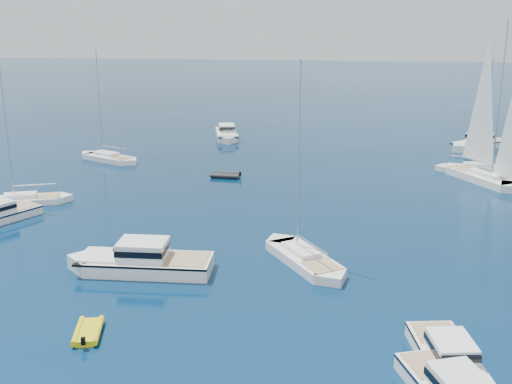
% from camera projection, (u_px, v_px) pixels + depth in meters
% --- Properties ---
extents(ground, '(400.00, 400.00, 0.00)m').
position_uv_depth(ground, '(244.00, 368.00, 34.16)').
color(ground, navy).
rests_on(ground, ground).
extents(motor_cruiser_near, '(4.14, 9.44, 2.39)m').
position_uv_depth(motor_cruiser_near, '(450.00, 372.00, 33.81)').
color(motor_cruiser_near, white).
rests_on(motor_cruiser_near, ground).
extents(motor_cruiser_centre, '(11.60, 3.76, 3.03)m').
position_uv_depth(motor_cruiser_centre, '(141.00, 271.00, 46.66)').
color(motor_cruiser_centre, white).
rests_on(motor_cruiser_centre, ground).
extents(motor_cruiser_distant, '(9.85, 8.95, 2.68)m').
position_uv_depth(motor_cruiser_distant, '(478.00, 148.00, 86.71)').
color(motor_cruiser_distant, white).
rests_on(motor_cruiser_distant, ground).
extents(motor_cruiser_horizon, '(5.05, 10.18, 2.56)m').
position_uv_depth(motor_cruiser_horizon, '(227.00, 138.00, 93.38)').
color(motor_cruiser_horizon, white).
rests_on(motor_cruiser_horizon, ground).
extents(sailboat_mid_r, '(8.01, 10.50, 15.66)m').
position_uv_depth(sailboat_mid_r, '(304.00, 263.00, 48.16)').
color(sailboat_mid_r, white).
rests_on(sailboat_mid_r, ground).
extents(sailboat_mid_l, '(9.92, 5.47, 14.16)m').
position_uv_depth(sailboat_mid_l, '(25.00, 203.00, 62.62)').
color(sailboat_mid_l, white).
rests_on(sailboat_mid_l, ground).
extents(sailboat_centre, '(9.32, 2.46, 13.69)m').
position_uv_depth(sailboat_centre, '(473.00, 171.00, 74.70)').
color(sailboat_centre, silver).
rests_on(sailboat_centre, ground).
extents(sailboat_sails_r, '(8.90, 12.24, 18.06)m').
position_uv_depth(sailboat_sails_r, '(483.00, 181.00, 70.51)').
color(sailboat_sails_r, white).
rests_on(sailboat_sails_r, ground).
extents(sailboat_far_l, '(9.88, 6.66, 14.37)m').
position_uv_depth(sailboat_far_l, '(109.00, 161.00, 79.90)').
color(sailboat_far_l, white).
rests_on(sailboat_far_l, ground).
extents(tender_yellow, '(2.48, 3.59, 0.95)m').
position_uv_depth(tender_yellow, '(88.00, 335.00, 37.63)').
color(tender_yellow, yellow).
rests_on(tender_yellow, ground).
extents(tender_grey_near, '(3.36, 2.49, 0.95)m').
position_uv_depth(tender_grey_near, '(194.00, 265.00, 47.79)').
color(tender_grey_near, black).
rests_on(tender_grey_near, ground).
extents(tender_grey_far, '(3.57, 2.15, 0.95)m').
position_uv_depth(tender_grey_far, '(225.00, 177.00, 72.08)').
color(tender_grey_far, black).
rests_on(tender_grey_far, ground).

